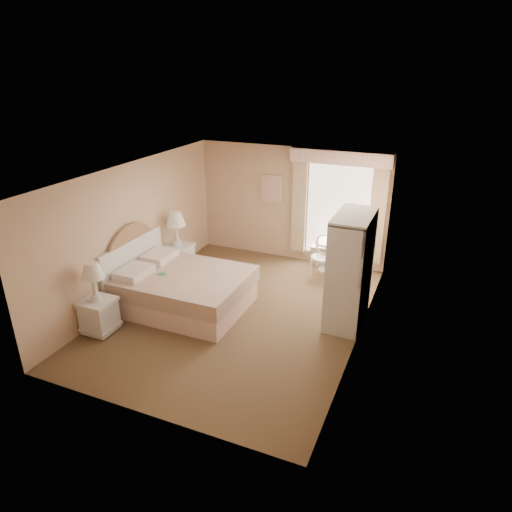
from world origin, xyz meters
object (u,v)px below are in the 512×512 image
at_px(bed, 178,287).
at_px(cafe_chair, 323,253).
at_px(armoire, 350,279).
at_px(nightstand_near, 98,307).
at_px(round_table, 330,251).
at_px(nightstand_far, 178,251).

distance_m(bed, cafe_chair, 3.03).
bearing_deg(cafe_chair, armoire, -55.98).
relative_size(nightstand_near, armoire, 0.64).
relative_size(round_table, armoire, 0.35).
height_order(bed, nightstand_far, bed).
relative_size(bed, cafe_chair, 2.46).
height_order(nightstand_far, cafe_chair, nightstand_far).
bearing_deg(cafe_chair, nightstand_near, -124.35).
distance_m(bed, round_table, 3.34).
relative_size(cafe_chair, armoire, 0.48).
xyz_separation_m(bed, armoire, (2.93, 0.68, 0.42)).
xyz_separation_m(bed, cafe_chair, (2.09, 2.19, 0.15)).
bearing_deg(nightstand_far, cafe_chair, 19.91).
xyz_separation_m(nightstand_near, nightstand_far, (0.00, 2.43, 0.04)).
bearing_deg(nightstand_near, bed, 59.98).
bearing_deg(nightstand_far, armoire, -7.65).
relative_size(nightstand_near, cafe_chair, 1.34).
bearing_deg(nightstand_near, nightstand_far, 90.00).
distance_m(cafe_chair, armoire, 1.75).
bearing_deg(cafe_chair, nightstand_far, -155.22).
bearing_deg(nightstand_far, bed, -58.20).
relative_size(nightstand_near, nightstand_far, 0.91).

